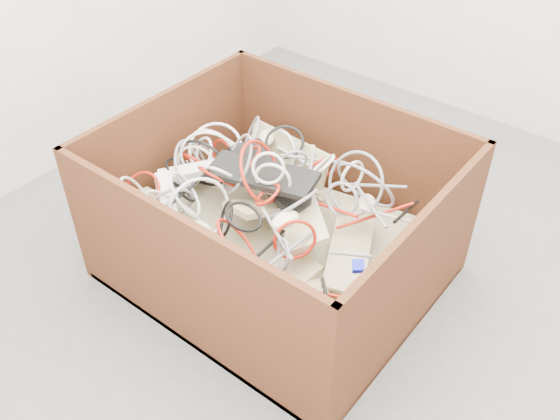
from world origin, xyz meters
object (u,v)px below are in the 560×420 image
Objects in this scene: power_strip_left at (197,171)px; vga_plug at (358,266)px; power_strip_right at (167,201)px; cardboard_box at (274,241)px.

power_strip_left is 7.14× the size of vga_plug.
vga_plug is at bearing 44.81° from power_strip_right.
cardboard_box is 0.49m from vga_plug.
cardboard_box is at bearing -138.67° from vga_plug.
power_strip_left is (-0.33, -0.05, 0.21)m from cardboard_box.
power_strip_right is 0.76m from vga_plug.
power_strip_right is (-0.32, -0.23, 0.18)m from cardboard_box.
cardboard_box reaches higher than vga_plug.
power_strip_right is (0.01, -0.18, -0.03)m from power_strip_left.
vga_plug is (0.75, 0.12, 0.03)m from power_strip_right.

